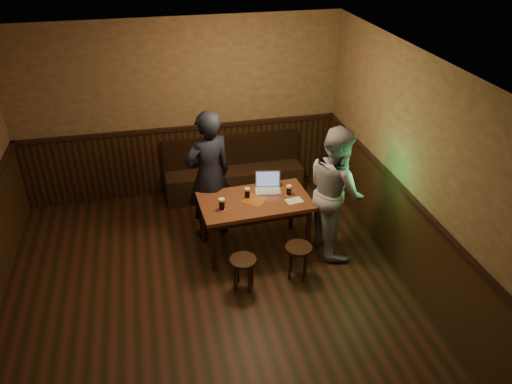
{
  "coord_description": "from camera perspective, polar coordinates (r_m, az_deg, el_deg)",
  "views": [
    {
      "loc": [
        -0.47,
        -4.3,
        4.19
      ],
      "look_at": [
        0.76,
        1.08,
        0.96
      ],
      "focal_mm": 35.0,
      "sensor_mm": 36.0,
      "label": 1
    }
  ],
  "objects": [
    {
      "name": "pub_table",
      "position": [
        6.63,
        -0.13,
        -1.66
      ],
      "size": [
        1.49,
        0.9,
        0.78
      ],
      "rotation": [
        0.0,
        0.0,
        0.05
      ],
      "color": "#522B17",
      "rests_on": "ground"
    },
    {
      "name": "person_suit",
      "position": [
        6.83,
        -5.43,
        1.82
      ],
      "size": [
        0.8,
        0.66,
        1.89
      ],
      "primitive_type": "imported",
      "rotation": [
        0.0,
        0.0,
        3.48
      ],
      "color": "black",
      "rests_on": "ground"
    },
    {
      "name": "pint_right",
      "position": [
        6.67,
        3.79,
        0.2
      ],
      "size": [
        0.09,
        0.09,
        0.15
      ],
      "color": "red",
      "rests_on": "pub_table"
    },
    {
      "name": "stool_right",
      "position": [
        6.33,
        4.87,
        -6.92
      ],
      "size": [
        0.44,
        0.44,
        0.46
      ],
      "rotation": [
        0.0,
        0.0,
        0.37
      ],
      "color": "black",
      "rests_on": "ground"
    },
    {
      "name": "pint_left",
      "position": [
        6.35,
        -3.93,
        -1.39
      ],
      "size": [
        0.1,
        0.1,
        0.16
      ],
      "color": "red",
      "rests_on": "pub_table"
    },
    {
      "name": "room",
      "position": [
        5.44,
        -5.77,
        -3.16
      ],
      "size": [
        5.04,
        6.04,
        2.84
      ],
      "color": "black",
      "rests_on": "ground"
    },
    {
      "name": "stool_left",
      "position": [
        6.14,
        -1.47,
        -8.33
      ],
      "size": [
        0.42,
        0.42,
        0.44
      ],
      "rotation": [
        0.0,
        0.0,
        0.37
      ],
      "color": "black",
      "rests_on": "ground"
    },
    {
      "name": "bench",
      "position": [
        8.14,
        -2.56,
        1.88
      ],
      "size": [
        2.2,
        0.5,
        0.95
      ],
      "color": "black",
      "rests_on": "ground"
    },
    {
      "name": "pint_mid",
      "position": [
        6.59,
        -1.0,
        -0.11
      ],
      "size": [
        0.09,
        0.09,
        0.14
      ],
      "color": "red",
      "rests_on": "pub_table"
    },
    {
      "name": "laptop",
      "position": [
        6.79,
        1.38,
        0.76
      ],
      "size": [
        0.39,
        0.33,
        0.24
      ],
      "rotation": [
        0.0,
        0.0,
        -0.18
      ],
      "color": "silver",
      "rests_on": "pub_table"
    },
    {
      "name": "menu",
      "position": [
        6.58,
        4.39,
        -0.99
      ],
      "size": [
        0.24,
        0.18,
        0.0
      ],
      "primitive_type": "cube",
      "rotation": [
        0.0,
        0.0,
        0.16
      ],
      "color": "silver",
      "rests_on": "pub_table"
    },
    {
      "name": "person_grey",
      "position": [
        6.62,
        9.09,
        0.15
      ],
      "size": [
        0.74,
        0.92,
        1.8
      ],
      "primitive_type": "imported",
      "rotation": [
        0.0,
        0.0,
        1.64
      ],
      "color": "gray",
      "rests_on": "ground"
    }
  ]
}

